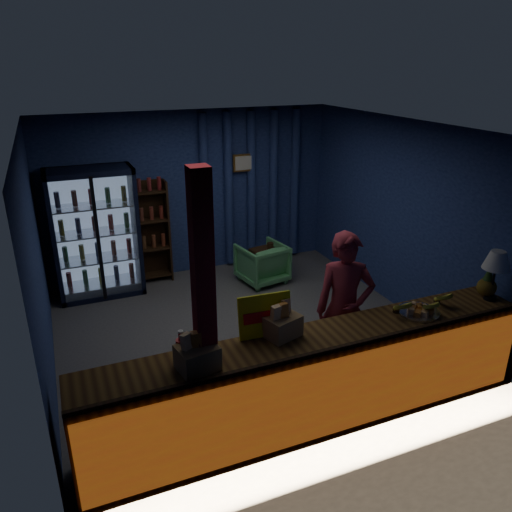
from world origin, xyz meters
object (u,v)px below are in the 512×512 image
(green_chair, at_px, (262,263))
(table_lamp, at_px, (497,262))
(pastry_tray, at_px, (419,311))
(shopkeeper, at_px, (344,309))

(green_chair, height_order, table_lamp, table_lamp)
(pastry_tray, bearing_deg, table_lamp, -2.95)
(green_chair, height_order, pastry_tray, pastry_tray)
(shopkeeper, distance_m, pastry_tray, 0.75)
(table_lamp, bearing_deg, green_chair, 110.48)
(green_chair, bearing_deg, pastry_tray, 85.98)
(pastry_tray, bearing_deg, green_chair, 95.71)
(shopkeeper, height_order, table_lamp, shopkeeper)
(green_chair, bearing_deg, table_lamp, 100.76)
(green_chair, relative_size, pastry_tray, 1.65)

